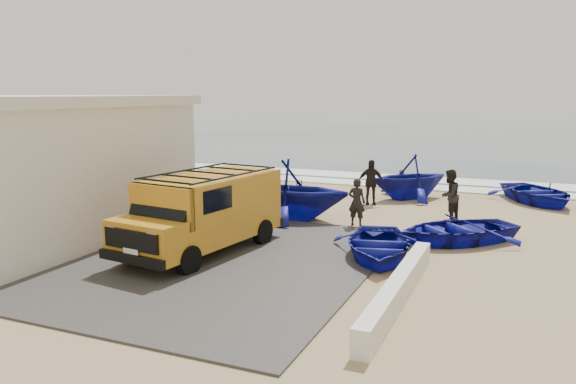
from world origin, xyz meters
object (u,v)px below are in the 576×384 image
(building, at_px, (5,166))
(boat_mid_left, at_px, (293,189))
(fisherman_front, at_px, (357,202))
(boat_far_right, at_px, (537,193))
(fisherman_back, at_px, (371,182))
(parapet, at_px, (398,289))
(boat_near_left, at_px, (378,245))
(boat_near_right, at_px, (456,230))
(van, at_px, (205,210))
(fisherman_middle, at_px, (449,195))
(boat_far_left, at_px, (409,177))

(building, distance_m, boat_mid_left, 9.24)
(building, height_order, fisherman_front, building)
(boat_far_right, xyz_separation_m, fisherman_front, (-5.61, -6.64, 0.38))
(boat_mid_left, height_order, fisherman_back, boat_mid_left)
(parapet, distance_m, fisherman_front, 6.95)
(boat_near_left, bearing_deg, boat_near_right, 41.01)
(parapet, distance_m, boat_mid_left, 8.32)
(building, bearing_deg, fisherman_back, 44.58)
(building, bearing_deg, boat_near_left, 9.75)
(boat_mid_left, bearing_deg, van, 170.68)
(boat_near_left, xyz_separation_m, fisherman_middle, (1.14, 5.39, 0.52))
(fisherman_back, bearing_deg, boat_near_left, -94.89)
(van, distance_m, boat_far_left, 10.91)
(boat_near_left, distance_m, fisherman_middle, 5.53)
(van, distance_m, fisherman_back, 8.77)
(boat_far_right, bearing_deg, fisherman_back, 174.67)
(boat_near_right, relative_size, fisherman_back, 2.11)
(boat_far_right, distance_m, fisherman_front, 8.70)
(building, relative_size, parapet, 1.57)
(van, relative_size, fisherman_back, 3.02)
(building, relative_size, fisherman_middle, 5.23)
(building, height_order, boat_mid_left, building)
(fisherman_front, bearing_deg, boat_near_right, 165.86)
(fisherman_middle, distance_m, fisherman_back, 3.69)
(building, distance_m, parapet, 12.68)
(parapet, distance_m, boat_near_left, 3.18)
(boat_near_left, bearing_deg, boat_mid_left, 123.79)
(building, height_order, boat_near_left, building)
(boat_near_left, relative_size, boat_far_left, 1.02)
(parapet, height_order, boat_far_left, boat_far_left)
(boat_near_left, relative_size, fisherman_middle, 2.01)
(parapet, xyz_separation_m, fisherman_back, (-3.29, 10.07, 0.62))
(boat_far_right, bearing_deg, boat_mid_left, -171.67)
(boat_near_right, height_order, boat_far_right, boat_far_right)
(boat_near_left, distance_m, boat_near_right, 3.02)
(boat_mid_left, relative_size, fisherman_back, 2.22)
(van, xyz_separation_m, boat_far_right, (8.61, 11.33, -0.78))
(van, xyz_separation_m, boat_mid_left, (0.63, 4.83, -0.15))
(building, distance_m, van, 6.82)
(boat_near_right, bearing_deg, fisherman_back, 178.10)
(boat_near_right, xyz_separation_m, fisherman_front, (-3.31, 0.92, 0.41))
(boat_mid_left, bearing_deg, boat_near_left, -133.79)
(building, relative_size, boat_near_left, 2.60)
(fisherman_back, bearing_deg, boat_far_left, 36.55)
(parapet, bearing_deg, boat_far_left, 100.09)
(van, distance_m, boat_near_right, 7.39)
(boat_mid_left, height_order, fisherman_middle, boat_mid_left)
(boat_mid_left, height_order, boat_far_left, boat_mid_left)
(van, relative_size, boat_near_left, 1.50)
(boat_far_left, bearing_deg, boat_far_right, 55.64)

